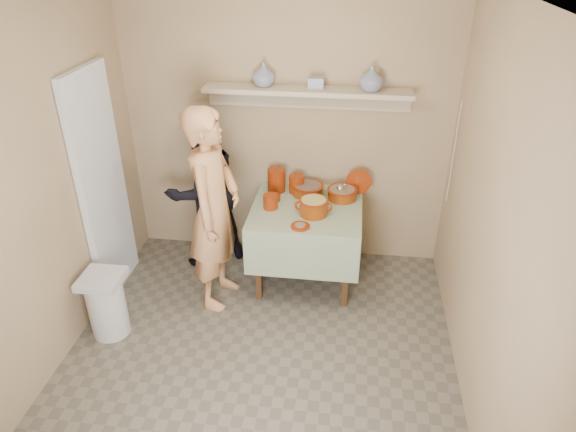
% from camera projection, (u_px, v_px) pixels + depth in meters
% --- Properties ---
extents(ground, '(3.50, 3.50, 0.00)m').
position_uv_depth(ground, '(255.00, 374.00, 3.84)').
color(ground, '#635C4D').
rests_on(ground, ground).
extents(tile_panel, '(0.06, 0.70, 2.00)m').
position_uv_depth(tile_panel, '(103.00, 187.00, 4.34)').
color(tile_panel, silver).
rests_on(tile_panel, ground).
extents(plate_stack_a, '(0.17, 0.17, 0.22)m').
position_uv_depth(plate_stack_a, '(276.00, 180.00, 4.76)').
color(plate_stack_a, maroon).
rests_on(plate_stack_a, serving_table).
extents(plate_stack_b, '(0.14, 0.14, 0.17)m').
position_uv_depth(plate_stack_b, '(296.00, 184.00, 4.75)').
color(plate_stack_b, maroon).
rests_on(plate_stack_b, serving_table).
extents(bowl_stack, '(0.13, 0.13, 0.13)m').
position_uv_depth(bowl_stack, '(271.00, 202.00, 4.49)').
color(bowl_stack, maroon).
rests_on(bowl_stack, serving_table).
extents(empty_bowl, '(0.15, 0.15, 0.04)m').
position_uv_depth(empty_bowl, '(272.00, 198.00, 4.64)').
color(empty_bowl, maroon).
rests_on(empty_bowl, serving_table).
extents(propped_lid, '(0.24, 0.06, 0.24)m').
position_uv_depth(propped_lid, '(359.00, 182.00, 4.71)').
color(propped_lid, maroon).
rests_on(propped_lid, serving_table).
extents(vase_right, '(0.23, 0.23, 0.21)m').
position_uv_depth(vase_right, '(372.00, 79.00, 4.26)').
color(vase_right, navy).
rests_on(vase_right, wall_shelf).
extents(vase_left, '(0.28, 0.28, 0.21)m').
position_uv_depth(vase_left, '(264.00, 74.00, 4.38)').
color(vase_left, navy).
rests_on(vase_left, wall_shelf).
extents(ceramic_box, '(0.13, 0.10, 0.09)m').
position_uv_depth(ceramic_box, '(316.00, 83.00, 4.35)').
color(ceramic_box, navy).
rests_on(ceramic_box, wall_shelf).
extents(person_cook, '(0.49, 0.68, 1.77)m').
position_uv_depth(person_cook, '(214.00, 210.00, 4.22)').
color(person_cook, tan).
rests_on(person_cook, ground).
extents(person_helper, '(0.93, 0.92, 1.52)m').
position_uv_depth(person_helper, '(204.00, 191.00, 4.81)').
color(person_helper, black).
rests_on(person_helper, ground).
extents(room_shell, '(3.04, 3.54, 2.62)m').
position_uv_depth(room_shell, '(247.00, 179.00, 3.05)').
color(room_shell, tan).
rests_on(room_shell, ground).
extents(serving_table, '(0.97, 0.97, 0.76)m').
position_uv_depth(serving_table, '(307.00, 218.00, 4.60)').
color(serving_table, '#4C2D16').
rests_on(serving_table, ground).
extents(cazuela_meat_a, '(0.30, 0.30, 0.10)m').
position_uv_depth(cazuela_meat_a, '(308.00, 189.00, 4.72)').
color(cazuela_meat_a, '#6A280B').
rests_on(cazuela_meat_a, serving_table).
extents(cazuela_meat_b, '(0.28, 0.28, 0.10)m').
position_uv_depth(cazuela_meat_b, '(342.00, 193.00, 4.65)').
color(cazuela_meat_b, '#6A280B').
rests_on(cazuela_meat_b, serving_table).
extents(ladle, '(0.08, 0.26, 0.19)m').
position_uv_depth(ladle, '(340.00, 188.00, 4.61)').
color(ladle, silver).
rests_on(ladle, cazuela_meat_b).
extents(cazuela_rice, '(0.33, 0.25, 0.14)m').
position_uv_depth(cazuela_rice, '(314.00, 206.00, 4.38)').
color(cazuela_rice, '#6A280B').
rests_on(cazuela_rice, serving_table).
extents(front_plate, '(0.16, 0.16, 0.03)m').
position_uv_depth(front_plate, '(300.00, 226.00, 4.22)').
color(front_plate, maroon).
rests_on(front_plate, serving_table).
extents(wall_shelf, '(1.80, 0.25, 0.21)m').
position_uv_depth(wall_shelf, '(307.00, 93.00, 4.43)').
color(wall_shelf, '#BEAB8D').
rests_on(wall_shelf, room_shell).
extents(trash_bin, '(0.32, 0.32, 0.56)m').
position_uv_depth(trash_bin, '(107.00, 304.00, 4.11)').
color(trash_bin, silver).
rests_on(trash_bin, ground).
extents(electrical_cord, '(0.01, 0.05, 0.90)m').
position_uv_depth(electrical_cord, '(454.00, 153.00, 4.34)').
color(electrical_cord, silver).
rests_on(electrical_cord, wall_shelf).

